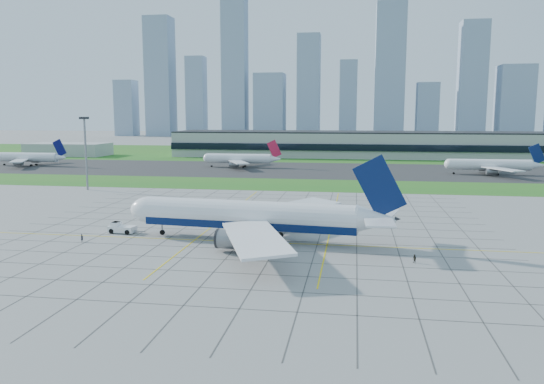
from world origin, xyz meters
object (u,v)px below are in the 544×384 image
Objects in this scene: pushback_tug at (121,228)px; light_mast at (85,144)px; crew_far at (414,259)px; crew_near at (82,238)px; distant_jet_0 at (30,157)px; distant_jet_2 at (491,165)px; distant_jet_1 at (240,159)px; airliner at (251,217)px.

light_mast is at bearing 129.22° from pushback_tug.
crew_far is at bearing -36.82° from light_mast.
distant_jet_0 reaches higher than crew_near.
light_mast is at bearing -154.89° from distant_jet_2.
distant_jet_1 is (-0.76, 158.52, 3.68)m from crew_near.
distant_jet_1 is 117.38m from distant_jet_2.
airliner is 34.87m from crew_far.
pushback_tug is 174.62m from distant_jet_2.
light_mast is 16.05× the size of crew_far.
crew_far is (32.25, -12.53, -4.34)m from airliner.
light_mast is 15.83× the size of crew_near.
distant_jet_2 is at bearing 65.30° from airliner.
distant_jet_1 is at bearing 109.03° from airliner.
light_mast is 82.59m from crew_near.
distant_jet_2 is at bearing -7.22° from distant_jet_1.
light_mast is at bearing -163.56° from crew_far.
distant_jet_0 is (-114.68, 140.62, 3.40)m from pushback_tug.
airliner reaches higher than distant_jet_0.
airliner is (71.96, -65.49, -11.05)m from light_mast.
distant_jet_2 is (115.69, 143.78, 3.68)m from crew_near.
distant_jet_0 is at bearing -168.01° from crew_far.
distant_jet_1 reaches higher than crew_near.
pushback_tug is at bearing -88.00° from distant_jet_1.
distant_jet_0 reaches higher than pushback_tug.
pushback_tug is 10.23m from crew_near.
light_mast is 0.60× the size of distant_jet_2.
distant_jet_0 is at bearing 178.47° from distant_jet_2.
pushback_tug is at bearing -50.80° from distant_jet_0.
distant_jet_0 is (-73.15, 77.64, -11.70)m from light_mast.
airliner is 155.96m from distant_jet_1.
distant_jet_1 is (36.31, 86.34, -11.70)m from light_mast.
crew_far is 157.34m from distant_jet_2.
distant_jet_2 is at bearing 25.11° from light_mast.
crew_near reaches higher than crew_far.
distant_jet_0 reaches higher than crew_far.
distant_jet_1 is at bearing 67.19° from light_mast.
distant_jet_2 is at bearing 56.25° from pushback_tug.
distant_jet_1 is (109.47, 8.70, 0.00)m from distant_jet_0.
crew_near is 0.04× the size of distant_jet_2.
distant_jet_0 is at bearing 141.22° from airliner.
crew_far is at bearing -7.67° from pushback_tug.
pushback_tug is 64.46m from crew_far.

